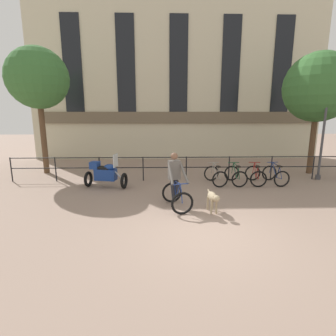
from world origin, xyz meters
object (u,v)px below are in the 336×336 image
(cyclist_with_bike, at_px, (176,183))
(parked_motorcycle, at_px, (105,174))
(parked_bicycle_near_lamp, at_px, (216,176))
(street_lamp, at_px, (325,117))
(parked_bicycle_mid_left, at_px, (236,175))
(parked_bicycle_mid_right, at_px, (255,175))
(parked_bicycle_far_end, at_px, (275,175))
(dog, at_px, (213,198))

(cyclist_with_bike, bearing_deg, parked_motorcycle, 126.65)
(cyclist_with_bike, xyz_separation_m, parked_bicycle_near_lamp, (1.81, 2.61, -0.41))
(street_lamp, bearing_deg, parked_bicycle_mid_left, -170.48)
(street_lamp, bearing_deg, parked_bicycle_mid_right, -167.96)
(parked_bicycle_mid_right, bearing_deg, parked_bicycle_mid_left, 7.17)
(cyclist_with_bike, relative_size, parked_bicycle_far_end, 1.48)
(parked_motorcycle, height_order, street_lamp, street_lamp)
(parked_bicycle_mid_right, height_order, street_lamp, street_lamp)
(parked_bicycle_mid_left, relative_size, street_lamp, 0.23)
(parked_bicycle_mid_left, xyz_separation_m, parked_bicycle_mid_right, (0.83, 0.00, 0.00))
(cyclist_with_bike, bearing_deg, parked_bicycle_mid_left, 31.46)
(parked_bicycle_near_lamp, bearing_deg, street_lamp, 179.77)
(parked_bicycle_mid_left, bearing_deg, dog, 61.32)
(cyclist_with_bike, relative_size, parked_motorcycle, 1.00)
(cyclist_with_bike, height_order, parked_bicycle_far_end, cyclist_with_bike)
(cyclist_with_bike, height_order, street_lamp, street_lamp)
(cyclist_with_bike, bearing_deg, parked_bicycle_near_lamp, 42.10)
(parked_motorcycle, xyz_separation_m, parked_bicycle_mid_left, (5.28, 0.39, -0.20))
(parked_bicycle_near_lamp, xyz_separation_m, street_lamp, (4.73, 0.65, 2.35))
(parked_bicycle_near_lamp, bearing_deg, parked_bicycle_mid_right, 171.91)
(cyclist_with_bike, bearing_deg, street_lamp, 13.34)
(parked_bicycle_mid_left, height_order, street_lamp, street_lamp)
(dog, relative_size, parked_bicycle_near_lamp, 0.83)
(parked_bicycle_mid_left, distance_m, parked_bicycle_mid_right, 0.83)
(cyclist_with_bike, height_order, parked_bicycle_mid_right, cyclist_with_bike)
(parked_motorcycle, bearing_deg, street_lamp, -71.64)
(parked_bicycle_mid_right, bearing_deg, street_lamp, -160.79)
(dog, bearing_deg, parked_bicycle_mid_right, 46.29)
(parked_bicycle_near_lamp, relative_size, parked_bicycle_far_end, 1.03)
(cyclist_with_bike, bearing_deg, parked_bicycle_far_end, 18.00)
(dog, distance_m, street_lamp, 7.03)
(dog, distance_m, parked_bicycle_mid_right, 3.96)
(dog, xyz_separation_m, parked_bicycle_mid_left, (1.57, 3.15, -0.10))
(street_lamp, bearing_deg, parked_motorcycle, -173.51)
(dog, relative_size, parked_bicycle_mid_right, 0.83)
(dog, relative_size, parked_bicycle_mid_left, 0.87)
(parked_motorcycle, height_order, parked_bicycle_far_end, parked_motorcycle)
(parked_motorcycle, bearing_deg, parked_bicycle_far_end, -74.92)
(parked_bicycle_mid_left, bearing_deg, parked_motorcycle, 2.12)
(parked_motorcycle, xyz_separation_m, parked_bicycle_mid_right, (6.11, 0.39, -0.20))
(cyclist_with_bike, distance_m, parked_bicycle_far_end, 5.06)
(cyclist_with_bike, distance_m, street_lamp, 7.56)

